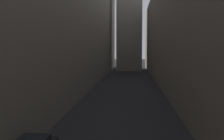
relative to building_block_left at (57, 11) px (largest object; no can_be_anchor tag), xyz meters
name	(u,v)px	position (x,y,z in m)	size (l,w,h in m)	color
ground_plane	(126,89)	(11.76, -2.00, -12.85)	(264.00, 264.00, 0.00)	#232326
building_block_left	(57,11)	(0.00, 0.00, 0.00)	(12.51, 108.00, 25.69)	gray
building_block_right	(195,30)	(22.91, 0.00, -3.26)	(11.30, 108.00, 19.18)	gray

